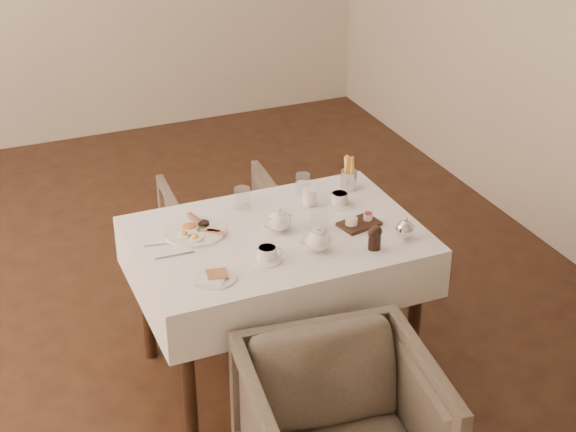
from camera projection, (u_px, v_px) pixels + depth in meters
The scene contains 19 objects.
table at pixel (277, 256), 4.00m from camera, with size 1.28×0.88×0.75m.
armchair_far at pixel (223, 231), 4.93m from camera, with size 0.60×0.62×0.57m, color #4B4337.
breakfast_plate at pixel (195, 230), 3.95m from camera, with size 0.28×0.28×0.03m.
side_plate at pixel (215, 278), 3.59m from camera, with size 0.18×0.17×0.02m.
teapot_centre at pixel (279, 219), 3.93m from camera, with size 0.15×0.11×0.12m, color white, non-canonical shape.
teapot_front at pixel (318, 239), 3.78m from camera, with size 0.15×0.12×0.12m, color white, non-canonical shape.
creamer at pixel (309, 197), 4.17m from camera, with size 0.07×0.07×0.08m, color white.
teacup_near at pixel (267, 254), 3.72m from camera, with size 0.13×0.13×0.06m.
teacup_far at pixel (340, 200), 4.17m from camera, with size 0.13×0.13×0.06m.
glass_left at pixel (242, 198), 4.13m from camera, with size 0.07×0.07×0.10m, color silver.
glass_mid at pixel (319, 221), 3.93m from camera, with size 0.07×0.07×0.10m, color silver.
glass_right at pixel (303, 183), 4.28m from camera, with size 0.07×0.07×0.10m, color silver.
condiment_board at pixel (359, 223), 4.00m from camera, with size 0.20×0.15×0.05m.
pepper_mill_left at pixel (373, 238), 3.79m from camera, with size 0.05×0.05×0.11m, color black, non-canonical shape.
pepper_mill_right at pixel (376, 237), 3.79m from camera, with size 0.06×0.06×0.11m, color black, non-canonical shape.
silver_pot at pixel (405, 228), 3.87m from camera, with size 0.10×0.08×0.11m, color white, non-canonical shape.
fries_cup at pixel (349, 175), 4.30m from camera, with size 0.08×0.08×0.17m.
cutlery_fork at pixel (164, 244), 3.85m from camera, with size 0.01×0.18×0.00m, color silver.
cutlery_knife at pixel (175, 256), 3.77m from camera, with size 0.01×0.18×0.00m, color silver.
Camera 1 is at (-1.02, -3.93, 2.69)m, focal length 55.00 mm.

